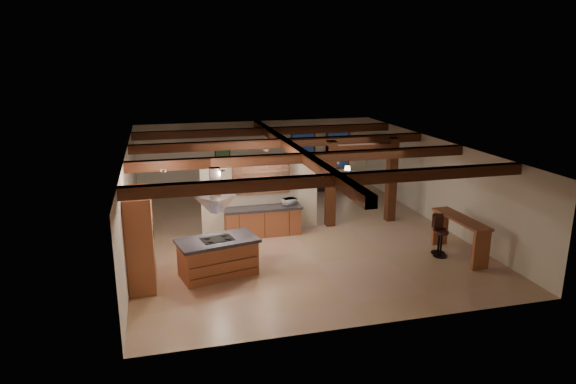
% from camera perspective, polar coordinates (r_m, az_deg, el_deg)
% --- Properties ---
extents(ground, '(12.00, 12.00, 0.00)m').
position_cam_1_polar(ground, '(16.70, 0.65, -4.63)').
color(ground, tan).
rests_on(ground, ground).
extents(room_walls, '(12.00, 12.00, 12.00)m').
position_cam_1_polar(room_walls, '(16.18, 0.67, 1.31)').
color(room_walls, beige).
rests_on(room_walls, ground).
extents(ceiling_beams, '(10.00, 12.00, 0.28)m').
position_cam_1_polar(ceiling_beams, '(15.97, 0.68, 4.72)').
color(ceiling_beams, '#37150D').
rests_on(ceiling_beams, room_walls).
extents(timber_posts, '(2.50, 0.30, 2.90)m').
position_cam_1_polar(timber_posts, '(17.43, 8.20, 2.12)').
color(timber_posts, '#37150D').
rests_on(timber_posts, ground).
extents(partition_wall, '(3.80, 0.18, 2.20)m').
position_cam_1_polar(partition_wall, '(16.60, -3.12, -0.78)').
color(partition_wall, beige).
rests_on(partition_wall, ground).
extents(pantry_cabinet, '(0.67, 1.60, 2.40)m').
position_cam_1_polar(pantry_cabinet, '(13.35, -16.08, -4.99)').
color(pantry_cabinet, brown).
rests_on(pantry_cabinet, ground).
extents(back_counter, '(2.50, 0.66, 0.94)m').
position_cam_1_polar(back_counter, '(16.42, -2.82, -3.24)').
color(back_counter, brown).
rests_on(back_counter, ground).
extents(upper_display_cabinet, '(1.80, 0.36, 0.95)m').
position_cam_1_polar(upper_display_cabinet, '(16.23, -3.03, 1.59)').
color(upper_display_cabinet, brown).
rests_on(upper_display_cabinet, partition_wall).
extents(range_hood, '(1.10, 1.10, 1.40)m').
position_cam_1_polar(range_hood, '(13.22, -7.99, -2.05)').
color(range_hood, silver).
rests_on(range_hood, room_walls).
extents(back_windows, '(2.70, 0.07, 1.70)m').
position_cam_1_polar(back_windows, '(22.58, 3.63, 4.56)').
color(back_windows, '#37150D').
rests_on(back_windows, room_walls).
extents(framed_art, '(0.65, 0.05, 0.85)m').
position_cam_1_polar(framed_art, '(21.62, -7.31, 4.53)').
color(framed_art, '#37150D').
rests_on(framed_art, room_walls).
extents(recessed_cans, '(3.16, 2.46, 0.03)m').
position_cam_1_polar(recessed_cans, '(13.61, -7.54, 3.20)').
color(recessed_cans, silver).
rests_on(recessed_cans, room_walls).
extents(kitchen_island, '(2.24, 1.52, 1.02)m').
position_cam_1_polar(kitchen_island, '(13.64, -7.80, -7.15)').
color(kitchen_island, brown).
rests_on(kitchen_island, ground).
extents(dining_table, '(1.93, 1.23, 0.64)m').
position_cam_1_polar(dining_table, '(19.55, -2.48, -0.67)').
color(dining_table, '#3C1C0F').
rests_on(dining_table, ground).
extents(sofa, '(1.95, 0.97, 0.55)m').
position_cam_1_polar(sofa, '(22.22, 5.05, 1.12)').
color(sofa, black).
rests_on(sofa, ground).
extents(microwave, '(0.46, 0.36, 0.22)m').
position_cam_1_polar(microwave, '(16.44, 0.16, -1.09)').
color(microwave, silver).
rests_on(microwave, back_counter).
extents(bar_counter, '(0.62, 2.21, 1.15)m').
position_cam_1_polar(bar_counter, '(15.46, 18.57, -4.06)').
color(bar_counter, brown).
rests_on(bar_counter, ground).
extents(side_table, '(0.61, 0.61, 0.60)m').
position_cam_1_polar(side_table, '(22.50, 6.58, 1.33)').
color(side_table, '#37150D').
rests_on(side_table, ground).
extents(table_lamp, '(0.27, 0.27, 0.32)m').
position_cam_1_polar(table_lamp, '(22.38, 6.62, 2.65)').
color(table_lamp, black).
rests_on(table_lamp, side_table).
extents(bar_stool_a, '(0.41, 0.43, 1.16)m').
position_cam_1_polar(bar_stool_a, '(15.35, 16.59, -4.77)').
color(bar_stool_a, black).
rests_on(bar_stool_a, ground).
extents(bar_stool_b, '(0.40, 0.41, 1.16)m').
position_cam_1_polar(bar_stool_b, '(15.57, 16.40, -4.48)').
color(bar_stool_b, black).
rests_on(bar_stool_b, ground).
extents(dining_chairs, '(2.62, 2.62, 1.30)m').
position_cam_1_polar(dining_chairs, '(19.46, -2.50, 0.30)').
color(dining_chairs, '#37150D').
rests_on(dining_chairs, ground).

